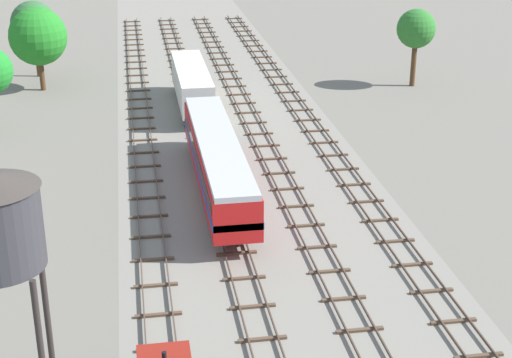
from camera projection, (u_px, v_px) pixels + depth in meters
ground_plane at (252, 189)px, 55.17m from camera, size 480.00×480.00×0.00m
ballast_bed at (252, 189)px, 55.17m from camera, size 18.56×176.00×0.01m
track_far_left at (147, 189)px, 54.94m from camera, size 2.40×126.00×0.29m
track_left at (216, 184)px, 55.67m from camera, size 2.40×126.00×0.29m
track_centre_left at (283, 180)px, 56.40m from camera, size 2.40×126.00×0.29m
track_centre at (349, 176)px, 57.12m from camera, size 2.40×126.00×0.29m
diesel_railcar_left_near at (218, 159)px, 53.39m from camera, size 2.96×20.50×3.80m
freight_boxcar_left_mid at (192, 83)px, 72.01m from camera, size 2.87×14.00×3.60m
lineside_tree_0 at (38, 37)px, 76.71m from camera, size 5.66×5.66×8.23m
lineside_tree_2 at (416, 29)px, 78.02m from camera, size 3.88×3.88×7.79m
lineside_tree_4 at (34, 24)px, 81.62m from camera, size 4.77×4.77×7.95m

